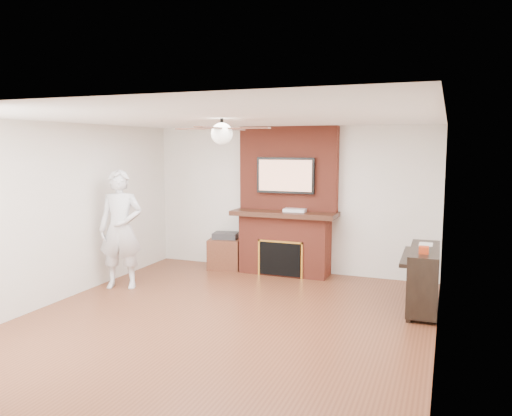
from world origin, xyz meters
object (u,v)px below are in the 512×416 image
at_px(fireplace, 286,216).
at_px(person, 121,229).
at_px(side_table, 226,252).
at_px(piano, 423,277).

bearing_deg(fireplace, person, -139.73).
height_order(person, side_table, person).
bearing_deg(piano, fireplace, 151.82).
height_order(fireplace, piano, fireplace).
relative_size(fireplace, piano, 1.96).
xyz_separation_m(fireplace, person, (-2.08, -1.76, -0.09)).
distance_m(side_table, piano, 3.58).
distance_m(fireplace, side_table, 1.31).
bearing_deg(person, side_table, 39.49).
bearing_deg(piano, person, -173.33).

